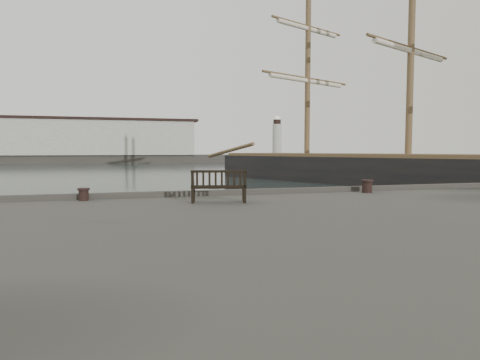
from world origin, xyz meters
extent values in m
plane|color=black|center=(0.00, 0.00, 0.00)|extent=(400.00, 400.00, 0.00)
cube|color=#383530|center=(0.00, 92.00, 1.00)|extent=(140.00, 8.00, 2.00)
cube|color=#B1B0A4|center=(-8.00, 92.00, 6.00)|extent=(46.00, 9.00, 8.00)
cube|color=black|center=(-8.00, 92.00, 10.30)|extent=(48.00, 9.50, 0.60)
cylinder|color=#B1B0A4|center=(38.00, 92.00, 6.00)|extent=(2.40, 2.40, 8.00)
sphere|color=silver|center=(38.00, 92.00, 11.40)|extent=(1.61, 1.61, 1.61)
cube|color=black|center=(-0.38, -2.16, 2.01)|extent=(1.73, 0.92, 0.04)
cube|color=black|center=(-0.44, -2.40, 2.26)|extent=(1.61, 0.43, 0.49)
cube|color=black|center=(-0.38, -2.16, 1.79)|extent=(1.61, 0.82, 0.45)
cylinder|color=black|center=(-4.32, -0.55, 1.76)|extent=(0.44, 0.44, 0.39)
cylinder|color=black|center=(5.56, -0.84, 1.80)|extent=(0.53, 0.53, 0.47)
cube|color=black|center=(21.40, 17.37, 0.42)|extent=(24.52, 41.39, 4.16)
cube|color=brown|center=(21.40, 17.37, 2.65)|extent=(23.80, 40.46, 0.30)
cylinder|color=brown|center=(21.40, 17.37, 16.02)|extent=(0.58, 0.58, 27.04)
cylinder|color=brown|center=(16.66, 28.01, 14.39)|extent=(0.58, 0.58, 23.80)
camera|label=1|loc=(-3.35, -14.62, 3.13)|focal=32.00mm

